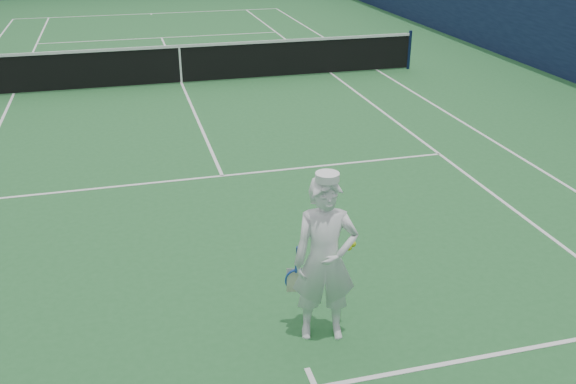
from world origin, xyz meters
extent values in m
plane|color=#266430|center=(0.00, 0.00, 0.00)|extent=(80.00, 80.00, 0.00)
cube|color=white|center=(0.00, 11.88, 0.00)|extent=(11.03, 0.06, 0.01)
cube|color=white|center=(5.49, 0.00, 0.00)|extent=(0.06, 23.83, 0.01)
cube|color=white|center=(-4.12, 0.00, 0.00)|extent=(0.06, 23.77, 0.01)
cube|color=white|center=(4.12, 0.00, 0.00)|extent=(0.06, 23.77, 0.01)
cube|color=white|center=(0.00, 6.40, 0.00)|extent=(8.23, 0.06, 0.01)
cube|color=white|center=(0.00, -6.40, 0.00)|extent=(8.23, 0.06, 0.01)
cube|color=white|center=(0.00, 0.00, 0.00)|extent=(0.06, 12.80, 0.01)
cube|color=white|center=(0.00, 11.73, 0.00)|extent=(0.06, 0.30, 0.01)
cube|color=white|center=(0.00, -11.73, 0.00)|extent=(0.06, 0.30, 0.01)
cylinder|color=#141E4C|center=(6.40, 0.00, 0.54)|extent=(0.09, 0.09, 1.07)
cube|color=black|center=(0.00, 0.00, 0.50)|extent=(12.79, 0.02, 0.92)
cube|color=white|center=(0.00, 0.00, 0.97)|extent=(12.79, 0.04, 0.07)
cube|color=white|center=(0.00, 0.00, 0.47)|extent=(0.05, 0.03, 0.94)
imported|color=white|center=(0.33, -11.07, 0.92)|extent=(0.75, 0.57, 1.85)
cylinder|color=white|center=(0.33, -11.07, 1.87)|extent=(0.24, 0.24, 0.08)
cube|color=white|center=(0.36, -10.95, 1.84)|extent=(0.20, 0.13, 0.02)
cylinder|color=navy|center=(0.08, -10.94, 0.96)|extent=(0.05, 0.09, 0.22)
cube|color=#2046AD|center=(0.08, -10.88, 0.78)|extent=(0.03, 0.02, 0.14)
torus|color=#2046AD|center=(0.10, -10.82, 0.57)|extent=(0.31, 0.16, 0.29)
cube|color=beige|center=(0.10, -10.82, 0.57)|extent=(0.22, 0.05, 0.30)
sphere|color=#CADE19|center=(0.61, -11.03, 1.02)|extent=(0.07, 0.07, 0.07)
sphere|color=#CADE19|center=(0.66, -11.02, 1.05)|extent=(0.07, 0.07, 0.07)
camera|label=1|loc=(-1.51, -16.55, 4.32)|focal=40.00mm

